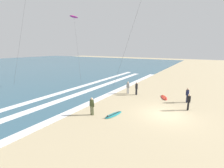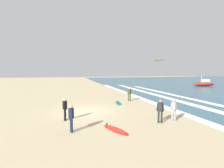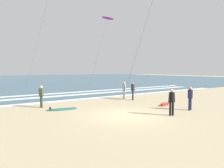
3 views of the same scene
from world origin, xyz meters
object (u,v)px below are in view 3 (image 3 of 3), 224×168
object	(u,v)px
kite_magenta_low_near	(108,19)
surfboard_near_water	(165,104)
surfer_mid_group	(133,89)
surfer_left_far	(41,94)
surfboard_left_pile	(62,109)
surfer_background_far	(190,96)
surfer_foreground_main	(124,89)
surfer_left_near	(172,100)

from	to	relation	value
kite_magenta_low_near	surfboard_near_water	bearing A→B (deg)	-113.94
surfer_mid_group	surfer_left_far	bearing A→B (deg)	173.19
surfer_left_far	surfboard_left_pile	size ratio (longest dim) A/B	0.74
surfboard_left_pile	surfboard_near_water	size ratio (longest dim) A/B	1.00
surfer_mid_group	kite_magenta_low_near	xyz separation A→B (m)	(10.99, 20.32, 11.74)
surfer_mid_group	surfer_background_far	distance (m)	5.85
surfboard_left_pile	surfer_mid_group	bearing A→B (deg)	6.07
surfer_left_far	kite_magenta_low_near	bearing A→B (deg)	45.76
surfer_mid_group	surfboard_near_water	bearing A→B (deg)	-81.78
surfer_background_far	surfer_left_far	distance (m)	10.45
surfer_foreground_main	surfboard_near_water	bearing A→B (deg)	-82.74
surfer_foreground_main	kite_magenta_low_near	distance (m)	25.07
surfer_left_near	surfboard_near_water	xyz separation A→B (m)	(2.80, 2.89, -0.91)
surfer_left_near	surfer_background_far	distance (m)	2.40
surfer_mid_group	surfer_foreground_main	xyz separation A→B (m)	(-0.09, 1.14, 0.00)
surfer_left_near	surfer_background_far	xyz separation A→B (m)	(2.37, 0.38, 0.00)
surfer_left_near	surfer_foreground_main	distance (m)	7.70
surfer_foreground_main	surfboard_left_pile	size ratio (longest dim) A/B	0.74
surfer_mid_group	surfer_foreground_main	world-z (taller)	same
surfer_foreground_main	surfer_left_far	world-z (taller)	same
surfboard_near_water	surfer_foreground_main	bearing A→B (deg)	97.26
surfer_left_near	surfer_left_far	xyz separation A→B (m)	(-5.57, 7.17, 0.00)
surfer_mid_group	surfboard_left_pile	bearing A→B (deg)	-173.93
surfer_foreground_main	surfer_left_far	size ratio (longest dim) A/B	1.00
surfer_mid_group	surfboard_left_pile	xyz separation A→B (m)	(-6.98, -0.74, -0.91)
surfer_background_far	surfer_foreground_main	world-z (taller)	same
surfer_mid_group	surfer_left_far	distance (m)	7.95
surfer_foreground_main	kite_magenta_low_near	xyz separation A→B (m)	(11.08, 19.18, 11.74)
surfer_left_far	kite_magenta_low_near	world-z (taller)	kite_magenta_low_near
surfer_left_near	kite_magenta_low_near	distance (m)	31.94
surfer_left_near	surfer_left_far	world-z (taller)	same
surfer_foreground_main	surfboard_near_water	world-z (taller)	surfer_foreground_main
surfer_left_near	surfer_background_far	bearing A→B (deg)	9.06
surfer_left_far	surfboard_near_water	bearing A→B (deg)	-27.08
surfer_background_far	surfboard_left_pile	xyz separation A→B (m)	(-7.02, 5.11, -0.91)
surfer_background_far	surfboard_near_water	distance (m)	2.71
surfer_left_near	surfer_mid_group	size ratio (longest dim) A/B	1.00
surfer_mid_group	surfer_foreground_main	size ratio (longest dim) A/B	1.00
surfer_mid_group	kite_magenta_low_near	size ratio (longest dim) A/B	0.12
surfer_left_far	surfboard_near_water	world-z (taller)	surfer_left_far
surfer_background_far	kite_magenta_low_near	size ratio (longest dim) A/B	0.12
surfer_left_near	surfboard_left_pile	world-z (taller)	surfer_left_near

